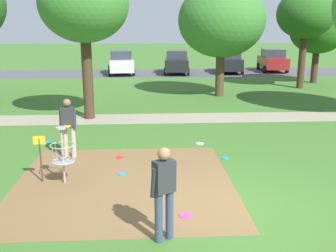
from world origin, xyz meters
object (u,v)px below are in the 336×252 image
at_px(frisbee_by_tee, 122,174).
at_px(frisbee_scattered_b, 120,157).
at_px(disc_golf_basket, 60,153).
at_px(parked_car_center_right, 230,61).
at_px(player_foreground_watching, 164,189).
at_px(frisbee_scattered_a, 47,142).
at_px(frisbee_mid_grass, 226,158).
at_px(tree_near_right, 318,30).
at_px(parked_car_center_left, 177,62).
at_px(tree_mid_center, 306,14).
at_px(frisbee_far_right, 185,215).
at_px(tree_near_left, 84,5).
at_px(tree_mid_right, 222,20).
at_px(parked_car_rightmost, 273,60).
at_px(frisbee_far_left, 200,143).
at_px(player_throwing, 68,125).
at_px(parked_car_leftmost, 121,62).
at_px(frisbee_near_basket, 164,150).

bearing_deg(frisbee_by_tee, frisbee_scattered_b, 96.27).
relative_size(disc_golf_basket, parked_car_center_right, 0.32).
bearing_deg(player_foreground_watching, frisbee_scattered_a, 120.15).
bearing_deg(frisbee_scattered_a, frisbee_mid_grass, -19.04).
distance_m(player_foreground_watching, frisbee_mid_grass, 4.72).
xyz_separation_m(tree_near_right, parked_car_center_left, (-8.76, 5.76, -2.53)).
bearing_deg(tree_mid_center, frisbee_far_right, -118.52).
bearing_deg(frisbee_mid_grass, frisbee_by_tee, -159.61).
bearing_deg(tree_near_left, frisbee_scattered_b, -72.63).
xyz_separation_m(disc_golf_basket, frisbee_mid_grass, (4.29, 1.50, -0.74)).
distance_m(frisbee_by_tee, tree_mid_right, 12.73).
bearing_deg(tree_mid_right, frisbee_by_tee, -112.27).
bearing_deg(tree_mid_right, parked_car_rightmost, 59.97).
xyz_separation_m(player_foreground_watching, frisbee_scattered_b, (-1.07, 4.44, -0.96)).
height_order(player_foreground_watching, tree_mid_right, tree_mid_right).
bearing_deg(parked_car_center_left, disc_golf_basket, -101.55).
bearing_deg(frisbee_scattered_a, parked_car_center_right, 62.09).
bearing_deg(tree_near_left, frisbee_scattered_a, -105.11).
distance_m(frisbee_mid_grass, frisbee_far_left, 1.54).
height_order(tree_mid_right, parked_car_center_right, tree_mid_right).
height_order(frisbee_by_tee, frisbee_scattered_b, same).
height_order(disc_golf_basket, parked_car_center_left, parked_car_center_left).
bearing_deg(tree_near_right, disc_golf_basket, -129.16).
xyz_separation_m(player_throwing, tree_near_right, (13.43, 14.42, 2.49)).
bearing_deg(parked_car_rightmost, frisbee_far_left, -113.79).
xyz_separation_m(frisbee_mid_grass, parked_car_center_left, (0.22, 20.54, 0.91)).
relative_size(frisbee_far_left, parked_car_center_right, 0.06).
bearing_deg(frisbee_far_right, tree_mid_right, 76.63).
bearing_deg(tree_near_left, tree_mid_right, 37.80).
height_order(player_throwing, tree_near_right, tree_near_right).
relative_size(player_throwing, parked_car_leftmost, 0.39).
height_order(tree_near_right, parked_car_center_right, tree_near_right).
bearing_deg(frisbee_far_right, frisbee_scattered_a, 127.35).
relative_size(tree_near_left, tree_mid_right, 1.01).
xyz_separation_m(tree_near_right, parked_car_rightmost, (-0.61, 6.86, -2.53)).
bearing_deg(frisbee_scattered_a, parked_car_rightmost, 54.95).
bearing_deg(player_foreground_watching, player_throwing, 118.74).
height_order(frisbee_far_right, frisbee_scattered_a, same).
relative_size(disc_golf_basket, frisbee_mid_grass, 6.50).
bearing_deg(parked_car_center_right, frisbee_mid_grass, -102.33).
height_order(tree_near_left, parked_car_leftmost, tree_near_left).
height_order(frisbee_near_basket, frisbee_far_right, same).
distance_m(player_throwing, tree_mid_right, 11.92).
relative_size(frisbee_near_basket, parked_car_leftmost, 0.05).
xyz_separation_m(tree_near_left, parked_car_center_right, (9.15, 15.63, -3.53)).
distance_m(frisbee_scattered_a, tree_near_right, 19.68).
bearing_deg(parked_car_rightmost, disc_golf_basket, -118.67).
height_order(player_foreground_watching, frisbee_far_left, player_foreground_watching).
relative_size(disc_golf_basket, parked_car_leftmost, 0.32).
bearing_deg(frisbee_near_basket, frisbee_mid_grass, -25.65).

